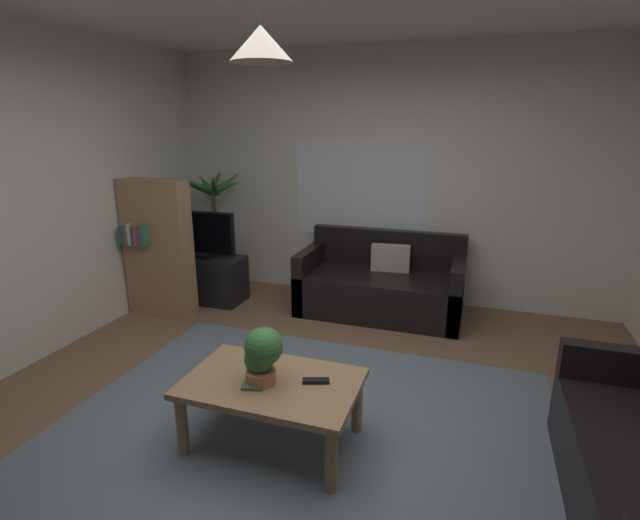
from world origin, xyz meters
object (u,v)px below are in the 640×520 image
(remote_on_table_0, at_px, (316,381))
(coffee_table, at_px, (272,390))
(potted_plant_on_table, at_px, (262,354))
(couch_under_window, at_px, (381,287))
(book_on_table_0, at_px, (253,386))
(potted_palm_corner, at_px, (215,231))
(tv, at_px, (200,234))
(pendant_lamp, at_px, (261,43))
(bookshelf_corner, at_px, (158,249))
(tv_stand, at_px, (204,278))

(remote_on_table_0, bearing_deg, coffee_table, -95.79)
(coffee_table, xyz_separation_m, potted_plant_on_table, (-0.05, -0.02, 0.25))
(couch_under_window, relative_size, book_on_table_0, 13.02)
(coffee_table, xyz_separation_m, book_on_table_0, (-0.07, -0.11, 0.08))
(coffee_table, bearing_deg, remote_on_table_0, 13.68)
(book_on_table_0, height_order, remote_on_table_0, remote_on_table_0)
(coffee_table, relative_size, potted_palm_corner, 0.72)
(remote_on_table_0, height_order, potted_plant_on_table, potted_plant_on_table)
(remote_on_table_0, xyz_separation_m, tv, (-2.02, 1.95, 0.33))
(book_on_table_0, height_order, pendant_lamp, pendant_lamp)
(couch_under_window, height_order, bookshelf_corner, bookshelf_corner)
(remote_on_table_0, bearing_deg, couch_under_window, 162.15)
(potted_plant_on_table, distance_m, potted_palm_corner, 3.06)
(remote_on_table_0, relative_size, bookshelf_corner, 0.11)
(potted_plant_on_table, bearing_deg, tv, 130.04)
(remote_on_table_0, relative_size, potted_palm_corner, 0.11)
(tv_stand, distance_m, bookshelf_corner, 0.71)
(pendant_lamp, bearing_deg, potted_plant_on_table, -151.65)
(pendant_lamp, bearing_deg, potted_palm_corner, 126.90)
(book_on_table_0, xyz_separation_m, pendant_lamp, (0.07, 0.11, 1.85))
(book_on_table_0, height_order, tv, tv)
(tv_stand, relative_size, pendant_lamp, 1.77)
(potted_palm_corner, bearing_deg, bookshelf_corner, -96.37)
(tv_stand, bearing_deg, potted_plant_on_table, -50.25)
(couch_under_window, xyz_separation_m, book_on_table_0, (-0.27, -2.42, 0.16))
(couch_under_window, xyz_separation_m, potted_palm_corner, (-2.04, 0.14, 0.43))
(potted_plant_on_table, height_order, pendant_lamp, pendant_lamp)
(bookshelf_corner, height_order, pendant_lamp, pendant_lamp)
(coffee_table, bearing_deg, bookshelf_corner, 141.91)
(potted_plant_on_table, xyz_separation_m, tv, (-1.71, 2.04, 0.16))
(potted_plant_on_table, relative_size, bookshelf_corner, 0.25)
(coffee_table, relative_size, remote_on_table_0, 6.52)
(tv, bearing_deg, remote_on_table_0, -44.04)
(book_on_table_0, bearing_deg, tv_stand, 128.24)
(tv_stand, bearing_deg, potted_palm_corner, 101.11)
(tv, bearing_deg, book_on_table_0, -51.48)
(couch_under_window, bearing_deg, potted_palm_corner, 176.04)
(bookshelf_corner, bearing_deg, tv_stand, 70.09)
(book_on_table_0, xyz_separation_m, bookshelf_corner, (-1.87, 1.63, 0.27))
(couch_under_window, distance_m, remote_on_table_0, 2.25)
(potted_palm_corner, bearing_deg, couch_under_window, -3.96)
(tv_stand, bearing_deg, tv, -90.00)
(couch_under_window, bearing_deg, potted_plant_on_table, -95.89)
(tv, height_order, potted_palm_corner, potted_palm_corner)
(book_on_table_0, distance_m, pendant_lamp, 1.85)
(tv, bearing_deg, tv_stand, 90.00)
(potted_plant_on_table, height_order, tv_stand, potted_plant_on_table)
(couch_under_window, height_order, tv_stand, couch_under_window)
(potted_palm_corner, xyz_separation_m, bookshelf_corner, (-0.10, -0.93, 0.00))
(coffee_table, bearing_deg, couch_under_window, 85.17)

